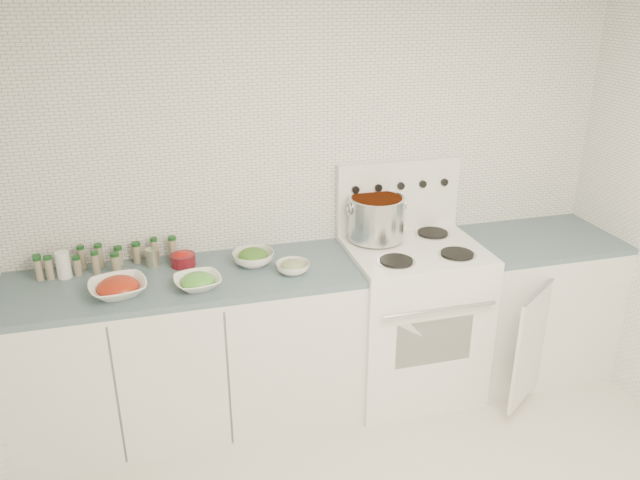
# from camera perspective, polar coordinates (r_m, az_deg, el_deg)

# --- Properties ---
(room_walls) EXTENTS (3.54, 3.04, 2.52)m
(room_walls) POSITION_cam_1_polar(r_m,az_deg,el_deg) (2.18, 10.22, 1.37)
(room_walls) COLOR white
(room_walls) RESTS_ON ground
(counter_left) EXTENTS (1.85, 0.62, 0.90)m
(counter_left) POSITION_cam_1_polar(r_m,az_deg,el_deg) (3.56, -11.85, -9.91)
(counter_left) COLOR white
(counter_left) RESTS_ON ground
(stove) EXTENTS (0.76, 0.70, 1.36)m
(stove) POSITION_cam_1_polar(r_m,az_deg,el_deg) (3.79, 8.26, -6.67)
(stove) COLOR white
(stove) RESTS_ON ground
(counter_right) EXTENTS (0.89, 0.86, 0.90)m
(counter_right) POSITION_cam_1_polar(r_m,az_deg,el_deg) (4.18, 18.71, -5.51)
(counter_right) COLOR white
(counter_right) RESTS_ON ground
(stock_pot) EXTENTS (0.34, 0.32, 0.25)m
(stock_pot) POSITION_cam_1_polar(r_m,az_deg,el_deg) (3.61, 5.17, 2.17)
(stock_pot) COLOR silver
(stock_pot) RESTS_ON stove
(bowl_tomato) EXTENTS (0.32, 0.32, 0.09)m
(bowl_tomato) POSITION_cam_1_polar(r_m,az_deg,el_deg) (3.23, -17.99, -4.13)
(bowl_tomato) COLOR white
(bowl_tomato) RESTS_ON counter_left
(bowl_snowpea) EXTENTS (0.27, 0.27, 0.08)m
(bowl_snowpea) POSITION_cam_1_polar(r_m,az_deg,el_deg) (3.21, -11.12, -3.74)
(bowl_snowpea) COLOR white
(bowl_snowpea) RESTS_ON counter_left
(bowl_broccoli) EXTENTS (0.23, 0.23, 0.09)m
(bowl_broccoli) POSITION_cam_1_polar(r_m,az_deg,el_deg) (3.42, -6.12, -1.56)
(bowl_broccoli) COLOR white
(bowl_broccoli) RESTS_ON counter_left
(bowl_zucchini) EXTENTS (0.20, 0.20, 0.07)m
(bowl_zucchini) POSITION_cam_1_polar(r_m,az_deg,el_deg) (3.31, -2.50, -2.45)
(bowl_zucchini) COLOR white
(bowl_zucchini) RESTS_ON counter_left
(bowl_pepper) EXTENTS (0.13, 0.13, 0.08)m
(bowl_pepper) POSITION_cam_1_polar(r_m,az_deg,el_deg) (3.46, -12.40, -1.70)
(bowl_pepper) COLOR maroon
(bowl_pepper) RESTS_ON counter_left
(salt_canister) EXTENTS (0.09, 0.09, 0.14)m
(salt_canister) POSITION_cam_1_polar(r_m,az_deg,el_deg) (3.50, -22.42, -2.12)
(salt_canister) COLOR white
(salt_canister) RESTS_ON counter_left
(tin_can) EXTENTS (0.09, 0.09, 0.10)m
(tin_can) POSITION_cam_1_polar(r_m,az_deg,el_deg) (3.50, -15.03, -1.55)
(tin_can) COLOR #A8A28E
(tin_can) RESTS_ON counter_left
(spice_cluster) EXTENTS (0.74, 0.15, 0.14)m
(spice_cluster) POSITION_cam_1_polar(r_m,az_deg,el_deg) (3.53, -19.54, -1.62)
(spice_cluster) COLOR gray
(spice_cluster) RESTS_ON counter_left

